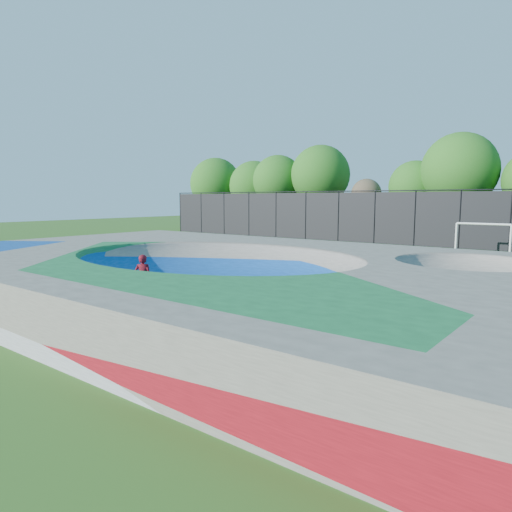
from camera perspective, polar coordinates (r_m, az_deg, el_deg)
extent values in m
plane|color=#285216|center=(16.12, -5.42, -5.04)|extent=(120.00, 120.00, 0.00)
cube|color=gray|center=(15.98, -5.46, -2.41)|extent=(22.00, 14.00, 1.50)
imported|color=#B60E1E|center=(15.59, -13.91, -2.68)|extent=(0.69, 0.63, 1.58)
cube|color=black|center=(15.74, -13.83, -5.42)|extent=(0.77, 0.62, 0.05)
cylinder|color=silver|center=(30.19, 23.72, 1.93)|extent=(0.12, 0.12, 1.95)
cylinder|color=silver|center=(29.64, 29.21, 1.54)|extent=(0.12, 0.12, 1.95)
cylinder|color=silver|center=(29.81, 26.54, 3.61)|extent=(2.92, 0.12, 0.12)
cylinder|color=black|center=(47.62, -9.45, 5.35)|extent=(0.09, 0.09, 4.00)
cylinder|color=black|center=(45.47, -6.85, 5.32)|extent=(0.09, 0.09, 4.00)
cylinder|color=black|center=(43.43, -4.01, 5.27)|extent=(0.09, 0.09, 4.00)
cylinder|color=black|center=(41.51, -0.89, 5.20)|extent=(0.09, 0.09, 4.00)
cylinder|color=black|center=(39.72, 2.52, 5.11)|extent=(0.09, 0.09, 4.00)
cylinder|color=black|center=(38.08, 6.24, 4.99)|extent=(0.09, 0.09, 4.00)
cylinder|color=black|center=(36.61, 10.27, 4.83)|extent=(0.09, 0.09, 4.00)
cylinder|color=black|center=(35.34, 14.61, 4.64)|extent=(0.09, 0.09, 4.00)
cylinder|color=black|center=(34.28, 19.24, 4.40)|extent=(0.09, 0.09, 4.00)
cylinder|color=black|center=(33.46, 24.13, 4.12)|extent=(0.09, 0.09, 4.00)
cylinder|color=black|center=(32.90, 29.22, 3.80)|extent=(0.09, 0.09, 4.00)
cube|color=black|center=(34.28, 19.24, 4.40)|extent=(48.00, 0.03, 3.80)
cylinder|color=black|center=(34.26, 19.38, 7.75)|extent=(48.00, 0.08, 0.08)
cylinder|color=#492E24|center=(51.55, -5.02, 5.00)|extent=(0.44, 0.44, 3.01)
sphere|color=#225E18|center=(51.54, -5.07, 9.02)|extent=(5.63, 5.63, 5.63)
cylinder|color=#492E24|center=(48.76, -0.26, 4.81)|extent=(0.44, 0.44, 2.84)
sphere|color=#225E18|center=(48.74, -0.26, 8.77)|extent=(5.21, 5.21, 5.21)
cylinder|color=#492E24|center=(44.88, 2.72, 4.93)|extent=(0.44, 0.44, 3.36)
sphere|color=#225E18|center=(44.88, 2.74, 9.41)|extent=(4.89, 4.89, 4.89)
cylinder|color=#492E24|center=(43.17, 7.95, 4.93)|extent=(0.44, 0.44, 3.57)
sphere|color=#225E18|center=(43.20, 8.04, 10.01)|extent=(5.46, 5.46, 5.46)
cylinder|color=#492E24|center=(41.03, 13.52, 4.11)|extent=(0.44, 0.44, 2.75)
sphere|color=brown|center=(40.98, 13.62, 7.57)|extent=(2.60, 2.60, 2.60)
cylinder|color=#492E24|center=(39.98, 19.05, 3.91)|extent=(0.44, 0.44, 2.85)
sphere|color=#225E18|center=(39.95, 19.23, 8.21)|extent=(4.21, 4.21, 4.21)
cylinder|color=#492E24|center=(38.49, 23.80, 4.05)|extent=(0.44, 0.44, 3.46)
sphere|color=#225E18|center=(38.51, 24.09, 9.78)|extent=(5.67, 5.67, 5.67)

